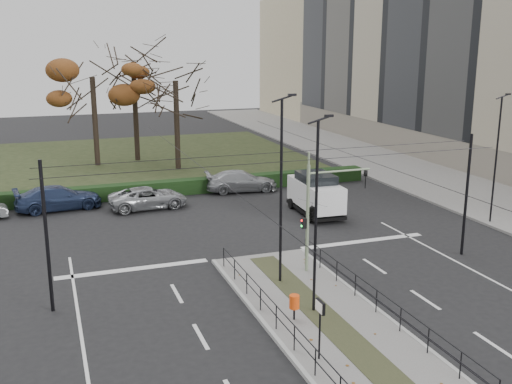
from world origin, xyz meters
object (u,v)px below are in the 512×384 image
Objects in this scene: info_panel at (320,313)px; rust_tree at (92,77)px; streetlamp_median_near at (316,215)px; litter_bin at (294,302)px; parked_car_fourth at (148,198)px; bare_tree_near at (176,87)px; white_van at (316,193)px; parked_car_third at (58,198)px; bare_tree_center at (133,69)px; traffic_light at (314,210)px; streetlamp_median_far at (281,189)px; streetlamp_sidewalk at (496,158)px; parked_car_fifth at (241,181)px.

info_panel is 0.21× the size of rust_tree.
litter_bin is at bearing -155.91° from streetlamp_median_near.
parked_car_fourth is (-2.39, 17.81, -0.15)m from litter_bin.
info_panel is 0.22× the size of bare_tree_near.
white_van is at bearing -60.21° from rust_tree.
info_panel is 0.39× the size of parked_car_third.
litter_bin is 0.09× the size of bare_tree_center.
traffic_light is 9.86m from white_van.
traffic_light is 2.35m from streetlamp_median_far.
streetlamp_sidewalk is 25.31m from bare_tree_near.
streetlamp_median_near is 0.94× the size of streetlamp_median_far.
streetlamp_median_near is at bearing -113.83° from traffic_light.
traffic_light is at bearing -164.82° from streetlamp_sidewalk.
streetlamp_median_near is 3.17m from streetlamp_median_far.
streetlamp_median_near reaches higher than white_van.
parked_car_third is (-8.65, 15.74, -3.46)m from streetlamp_median_far.
rust_tree reaches higher than traffic_light.
bare_tree_near is 1.88× the size of parked_car_fifth.
info_panel is (-3.11, -7.26, -1.23)m from traffic_light.
streetlamp_median_near is 0.79× the size of bare_tree_near.
white_van is 0.43× the size of bare_tree_center.
litter_bin is 0.19× the size of parked_car_third.
litter_bin is 17.78m from streetlamp_sidewalk.
streetlamp_median_far is 0.85× the size of bare_tree_near.
parked_car_fourth is (-18.04, 9.95, -3.18)m from streetlamp_sidewalk.
bare_tree_near reaches higher than white_van.
streetlamp_median_far is (0.90, 3.62, 3.39)m from litter_bin.
streetlamp_median_near is (1.03, 0.46, 3.13)m from litter_bin.
white_van reaches higher than info_panel.
traffic_light reaches higher than parked_car_third.
parked_car_third is 16.01m from white_van.
info_panel is at bearing -101.00° from streetlamp_median_far.
traffic_light is at bearing 57.75° from litter_bin.
bare_tree_near is (6.13, -3.66, -0.74)m from rust_tree.
rust_tree is at bearing 97.30° from litter_bin.
bare_tree_near is at bearing 107.63° from white_van.
parked_car_third is 14.88m from bare_tree_near.
traffic_light is 8.00m from info_panel.
streetlamp_median_near is 0.78× the size of rust_tree.
rust_tree is at bearing 128.71° from streetlamp_sidewalk.
bare_tree_center is at bearing 27.44° from parked_car_fifth.
rust_tree is (-4.18, 32.61, 6.61)m from litter_bin.
parked_car_fifth is at bearing 77.99° from info_panel.
streetlamp_sidewalk is at bearing 15.18° from traffic_light.
traffic_light is at bearing -115.87° from white_van.
parked_car_fourth is at bearing 103.05° from streetlamp_median_far.
white_van reaches higher than litter_bin.
streetlamp_median_far is 0.83× the size of rust_tree.
info_panel is 0.42× the size of white_van.
info_panel is at bearing 174.60° from parked_car_fifth.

